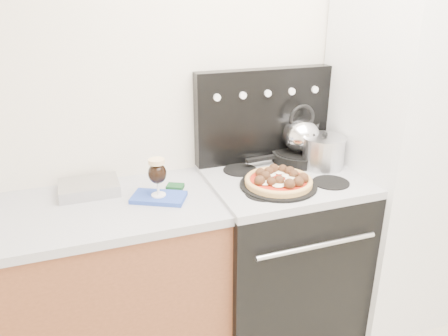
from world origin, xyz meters
name	(u,v)px	position (x,y,z in m)	size (l,w,h in m)	color
room_shell	(401,188)	(0.00, 0.29, 1.25)	(3.52, 3.01, 2.52)	beige
base_cabinet	(68,300)	(-1.02, 1.20, 0.43)	(1.45, 0.60, 0.86)	brown
countertop	(54,216)	(-1.02, 1.20, 0.88)	(1.48, 0.63, 0.04)	#ACACB3
stove_body	(280,257)	(0.08, 1.18, 0.44)	(0.76, 0.65, 0.88)	black
cooktop	(284,180)	(0.08, 1.18, 0.90)	(0.76, 0.65, 0.04)	#ADADB2
backguard	(263,115)	(0.08, 1.45, 1.17)	(0.76, 0.08, 0.50)	black
fridge	(400,156)	(0.78, 1.15, 0.95)	(0.64, 0.68, 1.90)	silver
foil_sheet	(89,188)	(-0.86, 1.35, 0.93)	(0.27, 0.20, 0.05)	silver
oven_mitt	(159,197)	(-0.57, 1.17, 0.91)	(0.24, 0.14, 0.02)	#2845AA
beer_glass	(157,177)	(-0.57, 1.17, 1.01)	(0.08, 0.08, 0.18)	black
pizza_pan	(278,185)	(0.00, 1.08, 0.93)	(0.37, 0.37, 0.01)	black
pizza	(279,180)	(0.00, 1.08, 0.95)	(0.32, 0.32, 0.05)	#CA8942
skillet	(299,156)	(0.26, 1.35, 0.95)	(0.30, 0.30, 0.05)	black
tea_kettle	(301,132)	(0.26, 1.35, 1.08)	(0.20, 0.20, 0.22)	silver
stock_pot	(323,153)	(0.33, 1.23, 1.00)	(0.22, 0.22, 0.16)	silver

